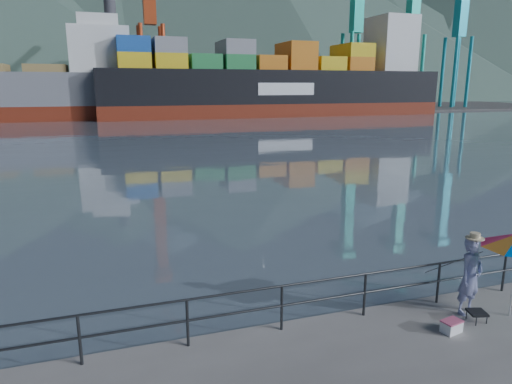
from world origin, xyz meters
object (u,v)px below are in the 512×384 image
fisherman (470,277)px  container_ship (285,81)px  cooler_bag (451,327)px  bulk_carrier (6,92)px

fisherman → container_ship: 74.01m
cooler_bag → bulk_carrier: size_ratio=0.01×
fisherman → container_ship: container_ship is taller
bulk_carrier → container_ship: size_ratio=0.82×
container_ship → cooler_bag: bearing=-109.0°
fisherman → container_ship: bearing=59.9°
cooler_bag → container_ship: bearing=59.7°
cooler_bag → bulk_carrier: 75.51m
fisherman → bulk_carrier: bulk_carrier is taller
fisherman → cooler_bag: size_ratio=4.37×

